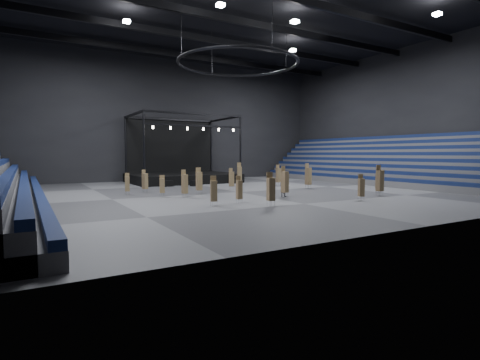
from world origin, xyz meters
TOP-DOWN VIEW (x-y plane):
  - floor at (0.00, 0.00)m, footprint 50.00×50.00m
  - ceiling at (0.00, 0.00)m, footprint 50.00×42.00m
  - wall_back at (0.00, 21.00)m, footprint 50.00×0.20m
  - wall_front at (0.00, -21.00)m, footprint 50.00×0.20m
  - wall_right at (25.00, 0.00)m, footprint 0.20×42.00m
  - bleachers_right at (22.94, 0.00)m, footprint 7.20×40.00m
  - stage at (0.00, 16.24)m, footprint 14.00×10.00m
  - truss_ring at (-0.00, 0.00)m, footprint 12.30×12.30m
  - roof_girders at (0.00, -0.00)m, footprint 49.00×30.35m
  - floodlights at (0.00, -4.00)m, footprint 28.60×16.60m
  - flight_case_left at (-3.99, 9.93)m, footprint 1.15×0.68m
  - flight_case_mid at (-0.99, 8.89)m, footprint 1.17×0.69m
  - flight_case_right at (5.41, 10.09)m, footprint 1.37×0.94m
  - chair_stack_0 at (5.50, -11.26)m, footprint 0.56×0.56m
  - chair_stack_1 at (1.42, -6.06)m, footprint 0.61×0.61m
  - chair_stack_2 at (8.12, 4.14)m, footprint 0.53×0.53m
  - chair_stack_3 at (-4.23, -7.60)m, footprint 0.43×0.43m
  - chair_stack_4 at (3.76, 6.25)m, footprint 0.63×0.63m
  - chair_stack_5 at (0.74, 2.75)m, footprint 0.46×0.46m
  - chair_stack_6 at (-4.38, -0.07)m, footprint 0.54×0.54m
  - chair_stack_7 at (11.86, -7.73)m, footprint 0.50×0.50m
  - chair_stack_8 at (-8.16, -0.35)m, footprint 0.59×0.59m
  - chair_stack_9 at (-8.43, 4.28)m, footprint 0.59×0.59m
  - chair_stack_10 at (-10.48, 3.04)m, footprint 0.50×0.50m
  - chair_stack_11 at (-6.78, -8.22)m, footprint 0.57×0.57m
  - chair_stack_12 at (-6.54, -1.77)m, footprint 0.51×0.51m
  - chair_stack_13 at (-3.04, -10.28)m, footprint 0.57×0.57m
  - chair_stack_14 at (9.82, -9.59)m, footprint 0.58×0.58m
  - chair_stack_15 at (8.80, -0.59)m, footprint 0.60×0.60m
  - man_center at (-3.93, -2.31)m, footprint 0.77×0.66m
  - crew_member at (1.66, -5.59)m, footprint 0.77×0.94m

SIDE VIEW (x-z plane):
  - floor at x=0.00m, z-range 0.00..0.00m
  - flight_case_left at x=-3.99m, z-range 0.00..0.73m
  - flight_case_mid at x=-0.99m, z-range 0.00..0.74m
  - flight_case_right at x=5.41m, z-range 0.00..0.83m
  - crew_member at x=1.66m, z-range 0.00..1.79m
  - man_center at x=-3.93m, z-range 0.00..1.80m
  - chair_stack_7 at x=11.86m, z-range 0.05..2.05m
  - chair_stack_8 at x=-8.16m, z-range 0.07..2.07m
  - chair_stack_10 at x=-10.48m, z-range 0.04..2.14m
  - chair_stack_3 at x=-4.23m, z-range 0.03..2.23m
  - chair_stack_0 at x=5.50m, z-range 0.04..2.26m
  - chair_stack_11 at x=-6.78m, z-range 0.05..2.34m
  - chair_stack_9 at x=-8.43m, z-range 0.04..2.37m
  - chair_stack_5 at x=0.74m, z-range 0.03..2.40m
  - chair_stack_12 at x=-6.54m, z-range 0.02..2.53m
  - chair_stack_13 at x=-3.04m, z-range 0.05..2.62m
  - chair_stack_2 at x=8.12m, z-range 0.04..2.64m
  - chair_stack_6 at x=-4.38m, z-range 0.04..2.65m
  - chair_stack_1 at x=1.42m, z-range 0.03..2.86m
  - stage at x=0.00m, z-range -3.15..6.05m
  - chair_stack_4 at x=3.76m, z-range 0.02..2.89m
  - chair_stack_15 at x=8.80m, z-range 0.04..2.90m
  - chair_stack_14 at x=9.82m, z-range 0.03..2.93m
  - bleachers_right at x=22.94m, z-range -1.47..4.93m
  - wall_back at x=0.00m, z-range 0.00..18.00m
  - wall_front at x=0.00m, z-range 0.00..18.00m
  - wall_right at x=25.00m, z-range 0.00..18.00m
  - truss_ring at x=0.00m, z-range 10.43..15.58m
  - floodlights at x=0.00m, z-range 16.48..16.73m
  - roof_girders at x=0.00m, z-range 16.85..17.55m
  - ceiling at x=0.00m, z-range 17.90..18.10m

